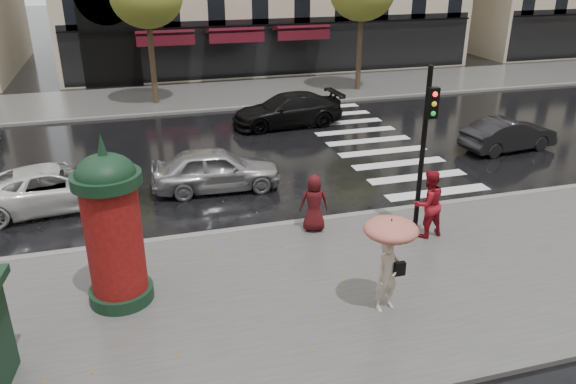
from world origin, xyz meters
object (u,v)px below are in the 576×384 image
object	(u,v)px
woman_red	(428,204)
car_silver	(216,169)
traffic_light	(426,134)
car_white	(55,187)
morris_column	(112,225)
woman_umbrella	(389,250)
car_black	(287,110)
man_burgundy	(314,203)
car_darkgrey	(509,134)

from	to	relation	value
woman_red	car_silver	bearing A→B (deg)	-53.29
traffic_light	car_white	distance (m)	10.96
morris_column	car_silver	xyz separation A→B (m)	(3.09, 5.88, -1.24)
woman_umbrella	woman_red	distance (m)	3.78
car_white	car_black	size ratio (longest dim) A/B	0.96
woman_umbrella	morris_column	distance (m)	5.79
car_white	man_burgundy	bearing A→B (deg)	-125.77
woman_umbrella	woman_red	bearing A→B (deg)	48.29
man_burgundy	woman_red	bearing A→B (deg)	169.54
car_black	woman_umbrella	bearing A→B (deg)	-11.40
man_burgundy	car_darkgrey	bearing A→B (deg)	-142.22
man_burgundy	traffic_light	world-z (taller)	traffic_light
woman_umbrella	car_white	distance (m)	10.68
woman_red	car_black	size ratio (longest dim) A/B	0.38
woman_red	car_silver	xyz separation A→B (m)	(-4.84, 5.02, -0.35)
woman_umbrella	car_silver	xyz separation A→B (m)	(-2.35, 7.82, -0.84)
car_darkgrey	man_burgundy	bearing A→B (deg)	109.23
man_burgundy	car_darkgrey	xyz separation A→B (m)	(9.56, 4.64, -0.29)
woman_red	morris_column	xyz separation A→B (m)	(-7.93, -0.86, 0.89)
car_silver	car_darkgrey	distance (m)	11.63
car_silver	car_darkgrey	world-z (taller)	car_silver
woman_umbrella	car_silver	world-z (taller)	woman_umbrella
morris_column	car_white	world-z (taller)	morris_column
traffic_light	car_black	distance (m)	11.15
woman_umbrella	man_burgundy	distance (m)	4.01
car_darkgrey	car_black	world-z (taller)	car_black
woman_red	man_burgundy	bearing A→B (deg)	-29.58
car_silver	car_black	size ratio (longest dim) A/B	0.84
car_darkgrey	car_black	distance (m)	9.27
woman_umbrella	car_silver	size ratio (longest dim) A/B	0.52
car_darkgrey	car_white	distance (m)	16.52
morris_column	car_darkgrey	xyz separation A→B (m)	(14.70, 6.65, -1.32)
woman_red	car_silver	world-z (taller)	woman_red
woman_umbrella	morris_column	xyz separation A→B (m)	(-5.44, 1.94, 0.40)
traffic_light	car_black	size ratio (longest dim) A/B	0.91
car_silver	traffic_light	bearing A→B (deg)	-130.48
car_darkgrey	car_white	size ratio (longest dim) A/B	0.82
woman_red	morris_column	bearing A→B (deg)	-1.05
man_burgundy	morris_column	xyz separation A→B (m)	(-5.14, -2.01, 1.03)
woman_umbrella	man_burgundy	size ratio (longest dim) A/B	1.35
morris_column	woman_red	bearing A→B (deg)	6.19
man_burgundy	car_darkgrey	size ratio (longest dim) A/B	0.42
traffic_light	car_darkgrey	bearing A→B (deg)	38.22
morris_column	car_black	xyz separation A→B (m)	(7.32, 12.25, -1.23)
man_burgundy	car_black	size ratio (longest dim) A/B	0.33
morris_column	car_black	distance (m)	14.33
woman_red	car_black	bearing A→B (deg)	-94.14
morris_column	car_darkgrey	distance (m)	16.18
car_silver	car_white	world-z (taller)	car_silver
man_burgundy	car_white	bearing A→B (deg)	-17.06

